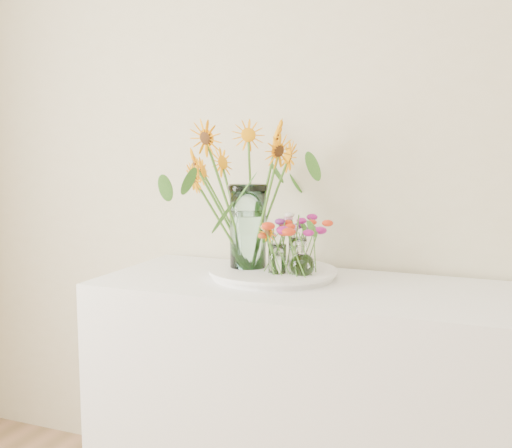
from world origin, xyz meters
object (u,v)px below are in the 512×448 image
at_px(small_vase_b, 302,257).
at_px(small_vase_c, 297,252).
at_px(small_vase_a, 277,259).
at_px(counter, 302,411).
at_px(mason_jar, 248,227).
at_px(tray, 273,274).

bearing_deg(small_vase_b, small_vase_c, 115.01).
xyz_separation_m(small_vase_a, small_vase_b, (0.09, 0.01, 0.01)).
bearing_deg(counter, small_vase_c, 116.75).
bearing_deg(small_vase_c, mason_jar, -152.77).
height_order(small_vase_a, small_vase_c, small_vase_c).
bearing_deg(small_vase_c, small_vase_b, -64.99).
distance_m(small_vase_b, small_vase_c, 0.15).
relative_size(small_vase_a, small_vase_b, 0.82).
xyz_separation_m(counter, small_vase_b, (-0.00, -0.00, 0.54)).
height_order(counter, mason_jar, mason_jar).
height_order(small_vase_a, small_vase_b, small_vase_b).
relative_size(mason_jar, small_vase_b, 2.37).
bearing_deg(tray, small_vase_c, 54.54).
distance_m(tray, mason_jar, 0.19).
distance_m(tray, small_vase_b, 0.15).
xyz_separation_m(tray, small_vase_c, (0.06, 0.08, 0.07)).
bearing_deg(mason_jar, small_vase_c, 27.23).
height_order(mason_jar, small_vase_c, mason_jar).
bearing_deg(small_vase_a, counter, 6.09).
bearing_deg(small_vase_b, counter, 0.43).
relative_size(mason_jar, small_vase_c, 2.76).
bearing_deg(counter, mason_jar, 167.17).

